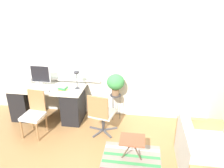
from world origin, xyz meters
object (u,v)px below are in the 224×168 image
desk_chair_wooden (34,112)px  potted_plant (116,83)px  desk_lamp (76,75)px  folding_stool (132,141)px  monitor (40,75)px  couch_loveseat (203,158)px  laptop (22,83)px  office_chair_swivel (101,113)px  book_stack (63,89)px  mouse (49,91)px  plant_stand (116,98)px  keyboard (35,90)px

desk_chair_wooden → potted_plant: potted_plant is taller
potted_plant → desk_lamp: bearing=-170.7°
desk_chair_wooden → potted_plant: size_ratio=1.91×
desk_lamp → folding_stool: desk_lamp is taller
monitor → couch_loveseat: bearing=-22.1°
laptop → couch_loveseat: (3.69, -1.27, -0.54)m
office_chair_swivel → book_stack: bearing=-5.2°
laptop → office_chair_swivel: laptop is taller
monitor → mouse: monitor is taller
laptop → mouse: bearing=-17.5°
office_chair_swivel → desk_lamp: bearing=-25.0°
mouse → desk_chair_wooden: size_ratio=0.08×
plant_stand → laptop: bearing=-175.8°
book_stack → desk_chair_wooden: bearing=-134.2°
monitor → couch_loveseat: size_ratio=0.36×
mouse → desk_lamp: 0.67m
desk_lamp → desk_chair_wooden: desk_lamp is taller
mouse → keyboard: bearing=179.7°
plant_stand → office_chair_swivel: bearing=-109.2°
mouse → desk_chair_wooden: 0.53m
mouse → book_stack: (0.28, 0.06, 0.04)m
monitor → couch_loveseat: (3.25, -1.32, -0.74)m
desk_lamp → office_chair_swivel: (0.62, -0.47, -0.62)m
keyboard → book_stack: bearing=5.6°
laptop → monitor: (0.44, 0.05, 0.20)m
book_stack → potted_plant: potted_plant is taller
keyboard → book_stack: 0.59m
couch_loveseat → folding_stool: size_ratio=3.09×
mouse → plant_stand: bearing=15.8°
couch_loveseat → plant_stand: 2.15m
mouse → desk_lamp: size_ratio=0.17×
laptop → potted_plant: bearing=4.2°
keyboard → folding_stool: (2.13, -0.91, -0.39)m
desk_lamp → keyboard: bearing=-163.6°
laptop → couch_loveseat: bearing=-19.0°
monitor → keyboard: monitor is taller
office_chair_swivel → couch_loveseat: size_ratio=0.69×
book_stack → plant_stand: bearing=16.7°
laptop → monitor: 0.49m
keyboard → plant_stand: 1.74m
keyboard → book_stack: book_stack is taller
monitor → keyboard: size_ratio=1.12×
office_chair_swivel → couch_loveseat: (1.80, -0.83, -0.19)m
potted_plant → folding_stool: size_ratio=1.13×
laptop → keyboard: 0.48m
monitor → desk_lamp: bearing=-1.7°
laptop → keyboard: laptop is taller
keyboard → desk_lamp: size_ratio=1.03×
book_stack → folding_stool: bearing=-32.0°
laptop → office_chair_swivel: size_ratio=0.37×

